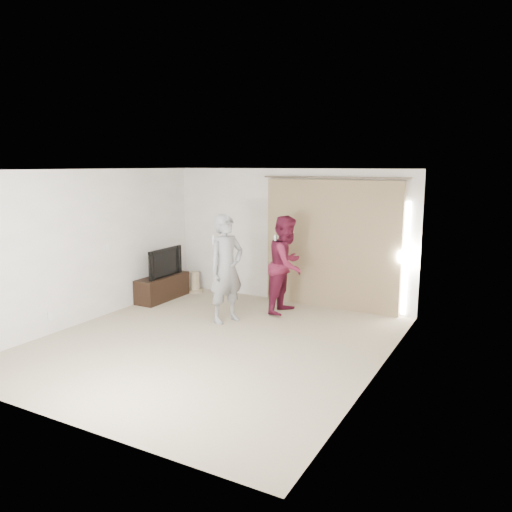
# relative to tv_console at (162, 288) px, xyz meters

# --- Properties ---
(floor) EXTENTS (5.50, 5.50, 0.00)m
(floor) POSITION_rel_tv_console_xyz_m (2.27, -1.63, -0.24)
(floor) COLOR tan
(floor) RESTS_ON ground
(wall_back) EXTENTS (5.00, 0.04, 2.60)m
(wall_back) POSITION_rel_tv_console_xyz_m (2.27, 1.12, 1.06)
(wall_back) COLOR beige
(wall_back) RESTS_ON ground
(wall_left) EXTENTS (0.04, 5.50, 2.60)m
(wall_left) POSITION_rel_tv_console_xyz_m (-0.23, -1.63, 1.06)
(wall_left) COLOR beige
(wall_left) RESTS_ON ground
(ceiling) EXTENTS (5.00, 5.50, 0.01)m
(ceiling) POSITION_rel_tv_console_xyz_m (2.27, -1.63, 2.36)
(ceiling) COLOR white
(ceiling) RESTS_ON wall_back
(curtain) EXTENTS (2.80, 0.11, 2.46)m
(curtain) POSITION_rel_tv_console_xyz_m (3.18, 1.05, 0.96)
(curtain) COLOR tan
(curtain) RESTS_ON ground
(tv_console) EXTENTS (0.43, 1.24, 0.48)m
(tv_console) POSITION_rel_tv_console_xyz_m (0.00, 0.00, 0.00)
(tv_console) COLOR black
(tv_console) RESTS_ON ground
(tv) EXTENTS (0.14, 0.99, 0.57)m
(tv) POSITION_rel_tv_console_xyz_m (0.00, 0.00, 0.52)
(tv) COLOR black
(tv) RESTS_ON tv_console
(scratching_post) EXTENTS (0.33, 0.33, 0.44)m
(scratching_post) POSITION_rel_tv_console_xyz_m (0.25, 0.77, -0.06)
(scratching_post) COLOR tan
(scratching_post) RESTS_ON ground
(person_man) EXTENTS (0.66, 0.79, 1.85)m
(person_man) POSITION_rel_tv_console_xyz_m (1.90, -0.61, 0.69)
(person_man) COLOR gray
(person_man) RESTS_ON ground
(person_woman) EXTENTS (0.68, 0.87, 1.78)m
(person_woman) POSITION_rel_tv_console_xyz_m (2.57, 0.37, 0.65)
(person_woman) COLOR maroon
(person_woman) RESTS_ON ground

